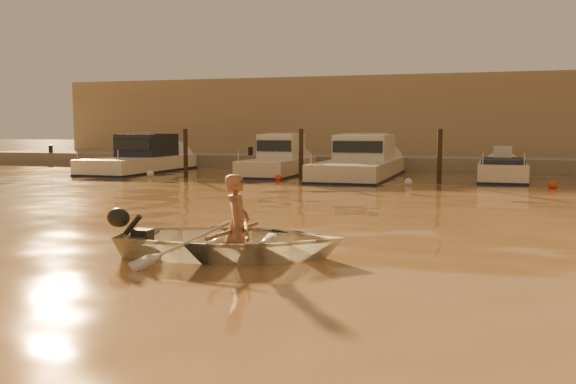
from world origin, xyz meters
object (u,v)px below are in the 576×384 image
(dinghy, at_px, (231,241))
(waterfront_building, at_px, (462,121))
(moored_boat_1, at_px, (278,161))
(moored_boat_0, at_px, (140,158))
(moored_boat_3, at_px, (502,175))
(moored_boat_2, at_px, (361,162))
(person, at_px, (237,225))

(dinghy, bearing_deg, waterfront_building, -14.98)
(moored_boat_1, bearing_deg, moored_boat_0, 180.00)
(dinghy, xyz_separation_m, moored_boat_3, (4.34, 16.88, -0.03))
(waterfront_building, bearing_deg, moored_boat_1, -123.23)
(moored_boat_2, bearing_deg, moored_boat_0, 180.00)
(moored_boat_0, distance_m, moored_boat_1, 6.77)
(moored_boat_0, bearing_deg, moored_boat_2, 0.00)
(moored_boat_3, bearing_deg, moored_boat_0, 180.00)
(moored_boat_3, bearing_deg, waterfront_building, 100.45)
(moored_boat_3, bearing_deg, dinghy, -104.43)
(moored_boat_1, bearing_deg, dinghy, -73.84)
(moored_boat_2, xyz_separation_m, waterfront_building, (3.56, 11.00, 1.77))
(person, xyz_separation_m, moored_boat_1, (-4.99, 16.86, 0.11))
(dinghy, distance_m, waterfront_building, 28.06)
(dinghy, distance_m, moored_boat_0, 20.52)
(moored_boat_2, height_order, waterfront_building, waterfront_building)
(dinghy, height_order, waterfront_building, waterfront_building)
(dinghy, bearing_deg, moored_boat_0, 24.40)
(moored_boat_2, bearing_deg, waterfront_building, 72.08)
(person, bearing_deg, waterfront_building, -14.79)
(dinghy, xyz_separation_m, person, (0.10, 0.02, 0.26))
(moored_boat_1, bearing_deg, moored_boat_3, 0.00)
(dinghy, height_order, moored_boat_1, moored_boat_1)
(dinghy, bearing_deg, moored_boat_3, -24.67)
(moored_boat_0, xyz_separation_m, moored_boat_1, (6.77, 0.00, 0.00))
(moored_boat_0, xyz_separation_m, moored_boat_2, (10.42, 0.00, 0.00))
(person, relative_size, moored_boat_0, 0.21)
(moored_boat_2, relative_size, moored_boat_3, 1.70)
(moored_boat_0, height_order, moored_boat_1, same)
(moored_boat_0, xyz_separation_m, moored_boat_3, (16.01, 0.00, -0.40))
(dinghy, xyz_separation_m, moored_boat_1, (-4.89, 16.88, 0.37))
(dinghy, xyz_separation_m, moored_boat_2, (-1.24, 16.88, 0.37))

